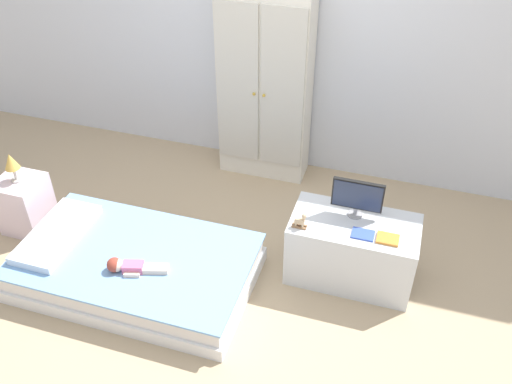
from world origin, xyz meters
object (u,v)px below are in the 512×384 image
object	(u,v)px
doll	(126,266)
table_lamp	(11,163)
tv_monitor	(357,196)
rocking_horse_toy	(301,221)
tv_stand	(352,250)
book_orange	(388,239)
book_blue	(363,234)
bed	(137,267)
nightstand	(25,204)
wardrobe	(265,85)

from	to	relation	value
doll	table_lamp	distance (m)	1.18
tv_monitor	rocking_horse_toy	bearing A→B (deg)	-144.53
rocking_horse_toy	doll	bearing A→B (deg)	-155.03
tv_stand	book_orange	world-z (taller)	book_orange
book_orange	book_blue	bearing A→B (deg)	180.00
bed	nightstand	bearing A→B (deg)	166.13
table_lamp	wardrobe	distance (m)	1.96
wardrobe	table_lamp	bearing A→B (deg)	-139.37
rocking_horse_toy	book_blue	world-z (taller)	rocking_horse_toy
tv_monitor	table_lamp	bearing A→B (deg)	-172.97
bed	table_lamp	distance (m)	1.17
bed	tv_stand	xyz separation A→B (m)	(1.37, 0.47, 0.12)
doll	wardrobe	bearing A→B (deg)	75.88
tv_stand	book_blue	distance (m)	0.27
tv_monitor	rocking_horse_toy	distance (m)	0.40
bed	tv_stand	bearing A→B (deg)	19.13
bed	book_blue	world-z (taller)	book_blue
doll	nightstand	distance (m)	1.13
doll	rocking_horse_toy	distance (m)	1.15
doll	book_blue	xyz separation A→B (m)	(1.41, 0.52, 0.21)
book_orange	rocking_horse_toy	bearing A→B (deg)	-175.18
book_blue	book_orange	distance (m)	0.15
table_lamp	wardrobe	xyz separation A→B (m)	(1.48, 1.27, 0.21)
book_orange	nightstand	bearing A→B (deg)	-177.41
table_lamp	wardrobe	size ratio (longest dim) A/B	0.14
table_lamp	book_orange	xyz separation A→B (m)	(2.62, 0.12, -0.11)
table_lamp	book_orange	size ratio (longest dim) A/B	1.65
doll	book_orange	xyz separation A→B (m)	(1.56, 0.52, 0.21)
bed	nightstand	xyz separation A→B (m)	(-1.04, 0.26, 0.10)
nightstand	rocking_horse_toy	size ratio (longest dim) A/B	3.80
doll	table_lamp	size ratio (longest dim) A/B	1.71
table_lamp	rocking_horse_toy	bearing A→B (deg)	2.00
table_lamp	wardrobe	bearing A→B (deg)	40.63
tv_stand	tv_monitor	xyz separation A→B (m)	(-0.02, 0.08, 0.39)
wardrobe	nightstand	bearing A→B (deg)	-139.37
nightstand	book_orange	size ratio (longest dim) A/B	3.16
tv_stand	book_blue	world-z (taller)	book_blue
nightstand	book_orange	bearing A→B (deg)	2.59
tv_stand	tv_monitor	size ratio (longest dim) A/B	2.52
nightstand	wardrobe	distance (m)	2.03
rocking_horse_toy	table_lamp	bearing A→B (deg)	-178.00
book_blue	book_orange	world-z (taller)	book_orange
nightstand	wardrobe	bearing A→B (deg)	40.63
wardrobe	tv_monitor	bearing A→B (deg)	-47.00
tv_monitor	nightstand	bearing A→B (deg)	-172.97
wardrobe	tv_stand	size ratio (longest dim) A/B	1.93
doll	book_orange	world-z (taller)	book_orange
book_blue	tv_stand	bearing A→B (deg)	121.75
tv_stand	book_orange	distance (m)	0.34
table_lamp	book_orange	world-z (taller)	table_lamp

